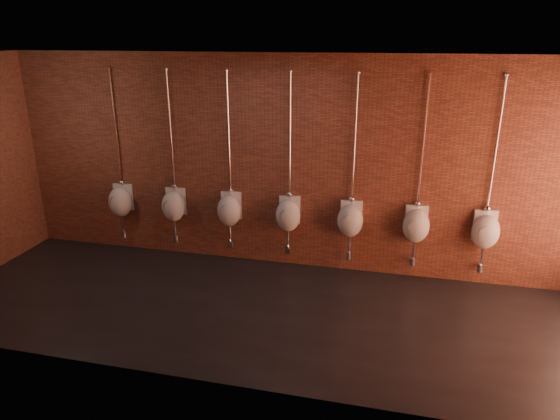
{
  "coord_description": "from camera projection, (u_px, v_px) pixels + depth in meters",
  "views": [
    {
      "loc": [
        1.66,
        -5.53,
        3.44
      ],
      "look_at": [
        0.14,
        0.9,
        1.1
      ],
      "focal_mm": 32.0,
      "sensor_mm": 36.0,
      "label": 1
    }
  ],
  "objects": [
    {
      "name": "urinal_4",
      "position": [
        350.0,
        219.0,
        7.31
      ],
      "size": [
        0.42,
        0.38,
        2.72
      ],
      "color": "white",
      "rests_on": "ground"
    },
    {
      "name": "urinal_0",
      "position": [
        120.0,
        201.0,
        8.13
      ],
      "size": [
        0.42,
        0.38,
        2.72
      ],
      "color": "white",
      "rests_on": "ground"
    },
    {
      "name": "urinal_5",
      "position": [
        416.0,
        225.0,
        7.11
      ],
      "size": [
        0.42,
        0.38,
        2.72
      ],
      "color": "white",
      "rests_on": "ground"
    },
    {
      "name": "urinal_6",
      "position": [
        486.0,
        230.0,
        6.9
      ],
      "size": [
        0.42,
        0.38,
        2.72
      ],
      "color": "white",
      "rests_on": "ground"
    },
    {
      "name": "ground",
      "position": [
        254.0,
        310.0,
        6.58
      ],
      "size": [
        8.5,
        8.5,
        0.0
      ],
      "primitive_type": "plane",
      "color": "black",
      "rests_on": "ground"
    },
    {
      "name": "urinal_3",
      "position": [
        288.0,
        214.0,
        7.51
      ],
      "size": [
        0.42,
        0.38,
        2.72
      ],
      "color": "white",
      "rests_on": "ground"
    },
    {
      "name": "urinal_2",
      "position": [
        229.0,
        209.0,
        7.72
      ],
      "size": [
        0.42,
        0.38,
        2.72
      ],
      "color": "white",
      "rests_on": "ground"
    },
    {
      "name": "urinal_1",
      "position": [
        173.0,
        205.0,
        7.92
      ],
      "size": [
        0.42,
        0.38,
        2.72
      ],
      "color": "white",
      "rests_on": "ground"
    },
    {
      "name": "room_shell",
      "position": [
        251.0,
        161.0,
        5.91
      ],
      "size": [
        8.54,
        3.04,
        3.22
      ],
      "color": "black",
      "rests_on": "ground"
    }
  ]
}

